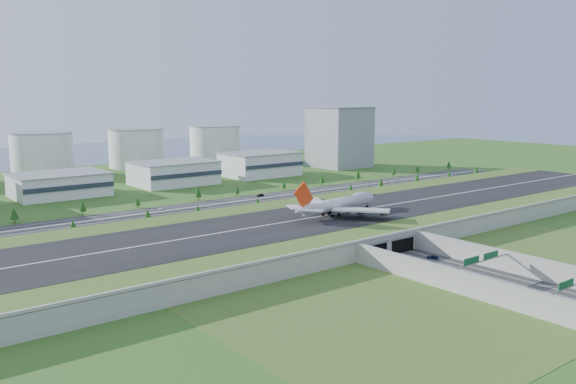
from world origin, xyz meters
TOP-DOWN VIEW (x-y plane):
  - ground at (0.00, 0.00)m, footprint 1200.00×1200.00m
  - airfield_deck at (0.00, -0.09)m, footprint 520.00×100.00m
  - underpass_road at (0.00, -99.42)m, footprint 38.80×120.40m
  - sign_gantry_near at (0.00, -95.04)m, footprint 38.70×0.70m
  - sign_gantry_far at (0.00, -130.04)m, footprint 38.70×0.70m
  - north_expressway at (0.00, 95.00)m, footprint 560.00×36.00m
  - tree_row at (24.32, 94.42)m, footprint 501.96×48.62m
  - hangar_mid_a at (-60.00, 190.00)m, footprint 58.00×42.00m
  - hangar_mid_b at (25.00, 190.00)m, footprint 58.00×42.00m
  - hangar_mid_c at (105.00, 190.00)m, footprint 58.00×42.00m
  - office_tower at (200.00, 195.00)m, footprint 46.00×46.00m
  - fuel_tank_b at (-35.00, 310.00)m, footprint 50.00×50.00m
  - fuel_tank_c at (50.00, 310.00)m, footprint 50.00×50.00m
  - fuel_tank_d at (135.00, 310.00)m, footprint 50.00×50.00m
  - bay_water at (0.00, 480.00)m, footprint 1200.00×260.00m
  - boeing_747 at (15.79, -1.51)m, footprint 63.20×59.38m
  - car_0 at (-8.64, -92.17)m, footprint 3.64×5.01m
  - car_1 at (-10.25, -119.92)m, footprint 2.51×5.13m
  - car_2 at (10.17, -65.26)m, footprint 3.88×5.31m
  - car_5 at (44.15, 104.98)m, footprint 5.20×2.30m
  - car_6 at (136.95, 85.14)m, footprint 5.13×3.07m
  - car_7 at (-30.15, 101.32)m, footprint 4.81×2.55m

SIDE VIEW (x-z plane):
  - ground at x=0.00m, z-range 0.00..0.00m
  - bay_water at x=0.00m, z-range 0.00..0.06m
  - north_expressway at x=0.00m, z-range 0.00..0.12m
  - car_7 at x=-30.15m, z-range 0.12..1.45m
  - car_6 at x=136.95m, z-range 0.12..1.46m
  - car_2 at x=10.17m, z-range 0.12..1.46m
  - car_0 at x=-8.64m, z-range 0.12..1.70m
  - car_1 at x=-10.25m, z-range 0.12..1.74m
  - car_5 at x=44.15m, z-range 0.12..1.78m
  - underpass_road at x=0.00m, z-range -0.57..7.43m
  - airfield_deck at x=0.00m, z-range -0.48..8.72m
  - tree_row at x=24.32m, z-range 0.53..8.77m
  - sign_gantry_near at x=0.00m, z-range 2.05..11.85m
  - sign_gantry_far at x=0.00m, z-range 2.05..11.85m
  - hangar_mid_a at x=-60.00m, z-range 0.00..15.00m
  - hangar_mid_b at x=25.00m, z-range 0.00..17.00m
  - hangar_mid_c at x=105.00m, z-range 0.00..19.00m
  - boeing_747 at x=15.79m, z-range 3.78..23.37m
  - fuel_tank_b at x=-35.00m, z-range 0.00..35.00m
  - fuel_tank_c at x=50.00m, z-range 0.00..35.00m
  - fuel_tank_d at x=135.00m, z-range 0.00..35.00m
  - office_tower at x=200.00m, z-range 0.00..55.00m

